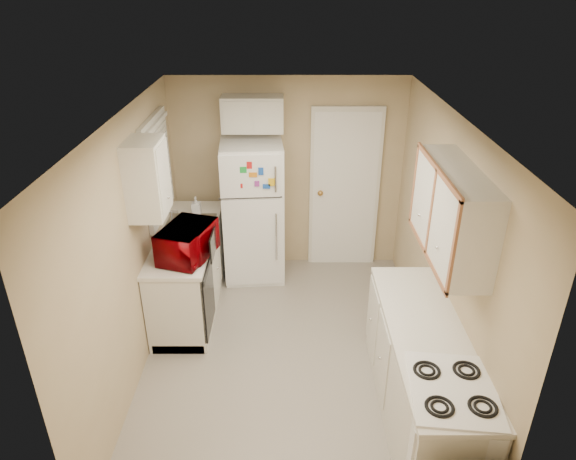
{
  "coord_description": "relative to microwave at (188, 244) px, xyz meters",
  "views": [
    {
      "loc": [
        -0.0,
        -4.04,
        3.43
      ],
      "look_at": [
        0.0,
        0.5,
        1.15
      ],
      "focal_mm": 32.0,
      "sensor_mm": 36.0,
      "label": 1
    }
  ],
  "objects": [
    {
      "name": "floor",
      "position": [
        0.99,
        -0.4,
        -1.05
      ],
      "size": [
        3.8,
        3.8,
        0.0
      ],
      "primitive_type": "plane",
      "color": "#B2ABA0",
      "rests_on": "ground"
    },
    {
      "name": "ceiling",
      "position": [
        0.99,
        -0.4,
        1.35
      ],
      "size": [
        3.8,
        3.8,
        0.0
      ],
      "primitive_type": "plane",
      "color": "white",
      "rests_on": "floor"
    },
    {
      "name": "wall_left",
      "position": [
        -0.41,
        -0.4,
        0.15
      ],
      "size": [
        3.8,
        3.8,
        0.0
      ],
      "primitive_type": "plane",
      "color": "tan",
      "rests_on": "floor"
    },
    {
      "name": "wall_right",
      "position": [
        2.39,
        -0.4,
        0.15
      ],
      "size": [
        3.8,
        3.8,
        0.0
      ],
      "primitive_type": "plane",
      "color": "tan",
      "rests_on": "floor"
    },
    {
      "name": "wall_back",
      "position": [
        0.99,
        1.5,
        0.15
      ],
      "size": [
        2.8,
        2.8,
        0.0
      ],
      "primitive_type": "plane",
      "color": "tan",
      "rests_on": "floor"
    },
    {
      "name": "wall_front",
      "position": [
        0.99,
        -2.3,
        0.15
      ],
      "size": [
        2.8,
        2.8,
        0.0
      ],
      "primitive_type": "plane",
      "color": "tan",
      "rests_on": "floor"
    },
    {
      "name": "left_counter",
      "position": [
        -0.11,
        0.5,
        -0.6
      ],
      "size": [
        0.6,
        1.8,
        0.9
      ],
      "primitive_type": "cube",
      "color": "silver",
      "rests_on": "floor"
    },
    {
      "name": "dishwasher",
      "position": [
        0.18,
        -0.1,
        -0.56
      ],
      "size": [
        0.03,
        0.58,
        0.72
      ],
      "primitive_type": "cube",
      "color": "black",
      "rests_on": "floor"
    },
    {
      "name": "sink",
      "position": [
        -0.11,
        0.65,
        -0.19
      ],
      "size": [
        0.54,
        0.74,
        0.16
      ],
      "primitive_type": "cube",
      "color": "gray",
      "rests_on": "left_counter"
    },
    {
      "name": "microwave",
      "position": [
        0.0,
        0.0,
        0.0
      ],
      "size": [
        0.68,
        0.5,
        0.4
      ],
      "primitive_type": "imported",
      "rotation": [
        0.0,
        0.0,
        1.27
      ],
      "color": "#7B0107",
      "rests_on": "left_counter"
    },
    {
      "name": "soap_bottle",
      "position": [
        -0.08,
        1.01,
        -0.05
      ],
      "size": [
        0.1,
        0.1,
        0.22
      ],
      "primitive_type": "imported",
      "rotation": [
        0.0,
        0.0,
        0.02
      ],
      "color": "silver",
      "rests_on": "left_counter"
    },
    {
      "name": "window_blinds",
      "position": [
        -0.37,
        0.65,
        0.55
      ],
      "size": [
        0.1,
        0.98,
        1.08
      ],
      "primitive_type": "cube",
      "color": "silver",
      "rests_on": "wall_left"
    },
    {
      "name": "upper_cabinet_left",
      "position": [
        -0.26,
        -0.18,
        0.75
      ],
      "size": [
        0.3,
        0.45,
        0.7
      ],
      "primitive_type": "cube",
      "color": "silver",
      "rests_on": "wall_left"
    },
    {
      "name": "refrigerator",
      "position": [
        0.57,
        1.19,
        -0.19
      ],
      "size": [
        0.76,
        0.74,
        1.71
      ],
      "primitive_type": "cube",
      "rotation": [
        0.0,
        0.0,
        0.08
      ],
      "color": "white",
      "rests_on": "floor"
    },
    {
      "name": "cabinet_over_fridge",
      "position": [
        0.59,
        1.35,
        0.95
      ],
      "size": [
        0.7,
        0.3,
        0.4
      ],
      "primitive_type": "cube",
      "color": "silver",
      "rests_on": "wall_back"
    },
    {
      "name": "interior_door",
      "position": [
        1.69,
        1.46,
        -0.03
      ],
      "size": [
        0.86,
        0.06,
        2.08
      ],
      "primitive_type": "cube",
      "color": "white",
      "rests_on": "floor"
    },
    {
      "name": "right_counter",
      "position": [
        2.09,
        -1.2,
        -0.6
      ],
      "size": [
        0.6,
        2.0,
        0.9
      ],
      "primitive_type": "cube",
      "color": "silver",
      "rests_on": "floor"
    },
    {
      "name": "stove",
      "position": [
        2.1,
        -1.82,
        -0.62
      ],
      "size": [
        0.65,
        0.77,
        0.86
      ],
      "primitive_type": "cube",
      "rotation": [
        0.0,
        0.0,
        -0.11
      ],
      "color": "white",
      "rests_on": "floor"
    },
    {
      "name": "upper_cabinet_right",
      "position": [
        2.24,
        -0.9,
        0.75
      ],
      "size": [
        0.3,
        1.2,
        0.7
      ],
      "primitive_type": "cube",
      "color": "silver",
      "rests_on": "wall_right"
    }
  ]
}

